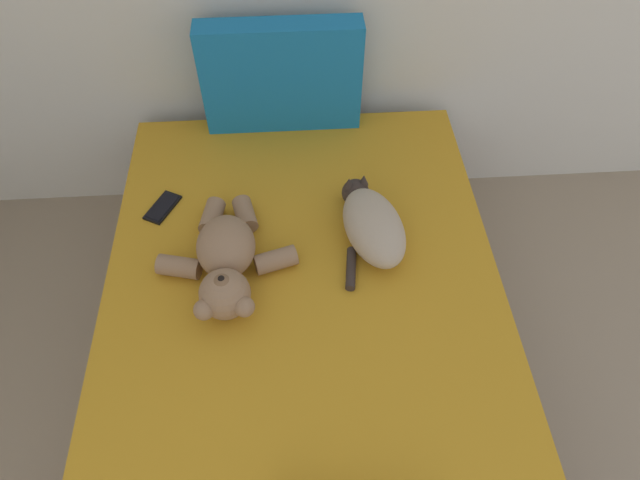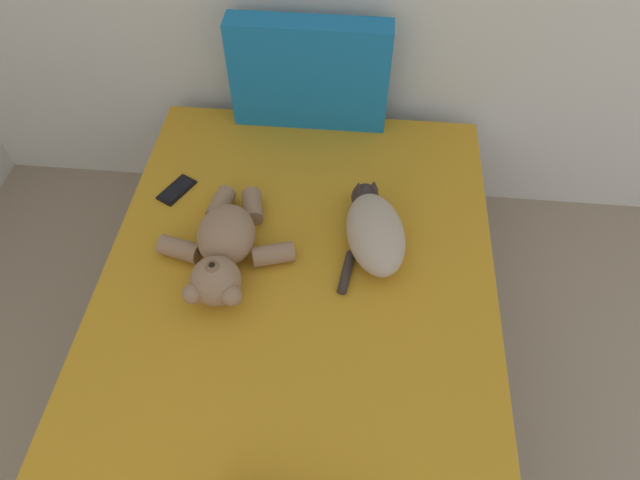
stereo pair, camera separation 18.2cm
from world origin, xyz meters
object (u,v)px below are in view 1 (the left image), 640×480
bed (307,354)px  teddy_bear (226,261)px  patterned_cushion (282,77)px  cell_phone (163,207)px  cat (371,224)px

bed → teddy_bear: size_ratio=3.88×
patterned_cushion → bed: bearing=-87.4°
bed → patterned_cushion: 1.05m
patterned_cushion → cell_phone: bearing=-135.0°
cat → cell_phone: bearing=166.2°
cat → bed: bearing=-128.8°
teddy_bear → cell_phone: (-0.25, 0.31, -0.07)m
cat → cell_phone: cat is taller
bed → cat: bearing=51.2°
teddy_bear → cell_phone: teddy_bear is taller
bed → teddy_bear: teddy_bear is taller
patterned_cushion → teddy_bear: patterned_cushion is taller
cat → teddy_bear: bearing=-165.5°
patterned_cushion → cell_phone: patterned_cushion is taller
patterned_cushion → cell_phone: size_ratio=3.75×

